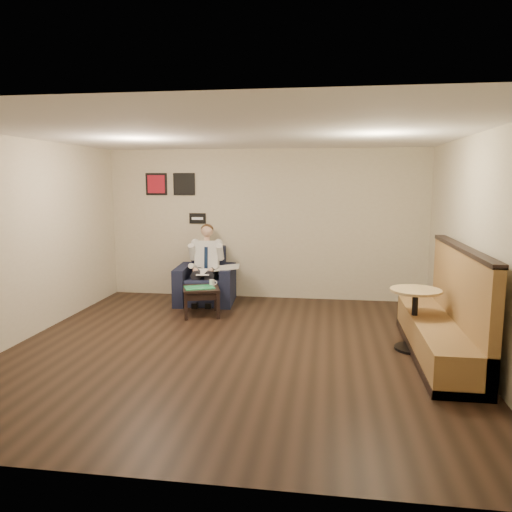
# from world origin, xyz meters

# --- Properties ---
(ground) EXTENTS (6.00, 6.00, 0.00)m
(ground) POSITION_xyz_m (0.00, 0.00, 0.00)
(ground) COLOR black
(ground) RESTS_ON ground
(wall_back) EXTENTS (6.00, 0.02, 2.80)m
(wall_back) POSITION_xyz_m (0.00, 3.00, 1.40)
(wall_back) COLOR beige
(wall_back) RESTS_ON ground
(wall_front) EXTENTS (6.00, 0.02, 2.80)m
(wall_front) POSITION_xyz_m (0.00, -3.00, 1.40)
(wall_front) COLOR beige
(wall_front) RESTS_ON ground
(wall_left) EXTENTS (0.02, 6.00, 2.80)m
(wall_left) POSITION_xyz_m (-3.00, 0.00, 1.40)
(wall_left) COLOR beige
(wall_left) RESTS_ON ground
(wall_right) EXTENTS (0.02, 6.00, 2.80)m
(wall_right) POSITION_xyz_m (3.00, 0.00, 1.40)
(wall_right) COLOR beige
(wall_right) RESTS_ON ground
(ceiling) EXTENTS (6.00, 6.00, 0.02)m
(ceiling) POSITION_xyz_m (0.00, 0.00, 2.80)
(ceiling) COLOR white
(ceiling) RESTS_ON wall_back
(seating_sign) EXTENTS (0.32, 0.02, 0.20)m
(seating_sign) POSITION_xyz_m (-1.30, 2.98, 1.50)
(seating_sign) COLOR black
(seating_sign) RESTS_ON wall_back
(art_print_left) EXTENTS (0.42, 0.03, 0.42)m
(art_print_left) POSITION_xyz_m (-2.10, 2.98, 2.15)
(art_print_left) COLOR #B01527
(art_print_left) RESTS_ON wall_back
(art_print_right) EXTENTS (0.42, 0.03, 0.42)m
(art_print_right) POSITION_xyz_m (-1.55, 2.98, 2.15)
(art_print_right) COLOR black
(art_print_right) RESTS_ON wall_back
(armchair) EXTENTS (1.11, 1.11, 0.99)m
(armchair) POSITION_xyz_m (-1.02, 2.42, 0.50)
(armchair) COLOR black
(armchair) RESTS_ON ground
(seated_man) EXTENTS (0.72, 1.02, 1.36)m
(seated_man) POSITION_xyz_m (-1.01, 2.30, 0.68)
(seated_man) COLOR silver
(seated_man) RESTS_ON armchair
(lap_papers) EXTENTS (0.27, 0.35, 0.01)m
(lap_papers) POSITION_xyz_m (-1.00, 2.19, 0.61)
(lap_papers) COLOR white
(lap_papers) RESTS_ON seated_man
(newspaper) EXTENTS (0.50, 0.59, 0.01)m
(newspaper) POSITION_xyz_m (-0.60, 2.35, 0.68)
(newspaper) COLOR silver
(newspaper) RESTS_ON armchair
(side_table) EXTENTS (0.72, 0.72, 0.47)m
(side_table) POSITION_xyz_m (-0.87, 1.54, 0.24)
(side_table) COLOR black
(side_table) RESTS_ON ground
(green_folder) EXTENTS (0.57, 0.51, 0.01)m
(green_folder) POSITION_xyz_m (-0.89, 1.51, 0.48)
(green_folder) COLOR #21A658
(green_folder) RESTS_ON side_table
(coffee_mug) EXTENTS (0.11, 0.11, 0.10)m
(coffee_mug) POSITION_xyz_m (-0.73, 1.71, 0.52)
(coffee_mug) COLOR white
(coffee_mug) RESTS_ON side_table
(smartphone) EXTENTS (0.16, 0.09, 0.01)m
(smartphone) POSITION_xyz_m (-0.87, 1.71, 0.48)
(smartphone) COLOR black
(smartphone) RESTS_ON side_table
(banquette) EXTENTS (0.65, 2.72, 1.39)m
(banquette) POSITION_xyz_m (2.59, 0.08, 0.69)
(banquette) COLOR olive
(banquette) RESTS_ON ground
(cafe_table) EXTENTS (0.67, 0.67, 0.82)m
(cafe_table) POSITION_xyz_m (2.33, 0.29, 0.41)
(cafe_table) COLOR tan
(cafe_table) RESTS_ON ground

